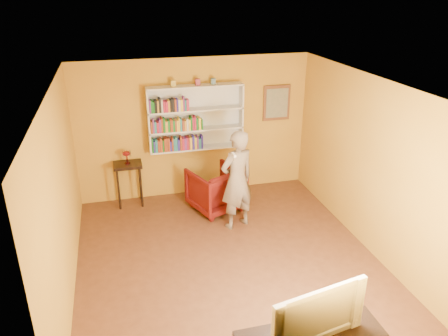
{
  "coord_description": "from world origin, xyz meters",
  "views": [
    {
      "loc": [
        -1.47,
        -5.43,
        3.94
      ],
      "look_at": [
        0.13,
        0.75,
        1.22
      ],
      "focal_mm": 35.0,
      "sensor_mm": 36.0,
      "label": 1
    }
  ],
  "objects_px": {
    "ruby_lustre": "(127,155)",
    "person": "(237,180)",
    "bookshelf": "(195,117)",
    "armchair": "(216,189)",
    "console_table": "(128,171)",
    "television": "(313,309)"
  },
  "relations": [
    {
      "from": "console_table",
      "to": "bookshelf",
      "type": "bearing_deg",
      "value": 6.84
    },
    {
      "from": "ruby_lustre",
      "to": "person",
      "type": "xyz_separation_m",
      "value": [
        1.74,
        -1.28,
        -0.15
      ]
    },
    {
      "from": "ruby_lustre",
      "to": "console_table",
      "type": "bearing_deg",
      "value": -63.43
    },
    {
      "from": "bookshelf",
      "to": "armchair",
      "type": "distance_m",
      "value": 1.42
    },
    {
      "from": "bookshelf",
      "to": "person",
      "type": "height_order",
      "value": "bookshelf"
    },
    {
      "from": "console_table",
      "to": "television",
      "type": "bearing_deg",
      "value": -70.22
    },
    {
      "from": "person",
      "to": "television",
      "type": "distance_m",
      "value": 3.22
    },
    {
      "from": "ruby_lustre",
      "to": "person",
      "type": "relative_size",
      "value": 0.14
    },
    {
      "from": "armchair",
      "to": "ruby_lustre",
      "type": "bearing_deg",
      "value": -40.55
    },
    {
      "from": "bookshelf",
      "to": "ruby_lustre",
      "type": "distance_m",
      "value": 1.46
    },
    {
      "from": "bookshelf",
      "to": "armchair",
      "type": "xyz_separation_m",
      "value": [
        0.21,
        -0.74,
        -1.19
      ]
    },
    {
      "from": "armchair",
      "to": "television",
      "type": "height_order",
      "value": "television"
    },
    {
      "from": "bookshelf",
      "to": "television",
      "type": "bearing_deg",
      "value": -86.46
    },
    {
      "from": "console_table",
      "to": "television",
      "type": "distance_m",
      "value": 4.79
    },
    {
      "from": "bookshelf",
      "to": "armchair",
      "type": "height_order",
      "value": "bookshelf"
    },
    {
      "from": "bookshelf",
      "to": "console_table",
      "type": "height_order",
      "value": "bookshelf"
    },
    {
      "from": "ruby_lustre",
      "to": "television",
      "type": "bearing_deg",
      "value": -70.22
    },
    {
      "from": "console_table",
      "to": "person",
      "type": "xyz_separation_m",
      "value": [
        1.74,
        -1.28,
        0.17
      ]
    },
    {
      "from": "person",
      "to": "console_table",
      "type": "bearing_deg",
      "value": -56.77
    },
    {
      "from": "person",
      "to": "television",
      "type": "xyz_separation_m",
      "value": [
        -0.13,
        -3.22,
        -0.0
      ]
    },
    {
      "from": "ruby_lustre",
      "to": "bookshelf",
      "type": "bearing_deg",
      "value": 6.84
    },
    {
      "from": "console_table",
      "to": "person",
      "type": "relative_size",
      "value": 0.48
    }
  ]
}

